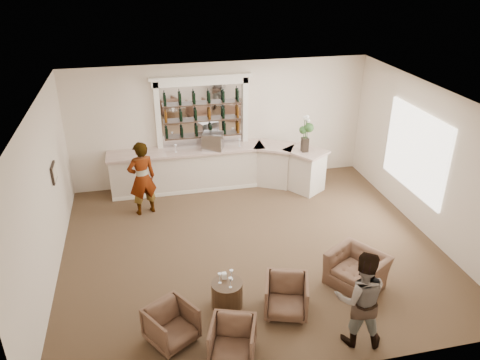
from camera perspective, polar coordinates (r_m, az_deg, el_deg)
name	(u,v)px	position (r m, az deg, el deg)	size (l,w,h in m)	color
ground	(251,247)	(10.31, 1.37, -8.18)	(8.00, 8.00, 0.00)	brown
room_shell	(252,135)	(9.88, 1.44, 5.54)	(8.04, 7.02, 3.32)	beige
bar_counter	(219,168)	(12.56, -2.59, 1.45)	(5.72, 1.80, 1.14)	beige
back_bar_alcove	(202,112)	(12.37, -4.62, 8.24)	(2.64, 0.25, 3.00)	white
cocktail_table	(227,294)	(8.67, -1.59, -13.75)	(0.57, 0.57, 0.50)	#432E1D
sommelier	(142,179)	(11.40, -11.85, 0.18)	(0.68, 0.45, 1.86)	gray
guest	(360,299)	(7.87, 14.46, -13.88)	(0.83, 0.65, 1.71)	gray
armchair_left	(171,325)	(8.05, -8.38, -17.06)	(0.71, 0.73, 0.66)	brown
armchair_center	(233,340)	(7.74, -0.91, -18.97)	(0.69, 0.71, 0.65)	brown
armchair_right	(286,296)	(8.51, 5.66, -13.92)	(0.74, 0.77, 0.70)	brown
armchair_far	(357,270)	(9.38, 14.06, -10.54)	(1.02, 0.89, 0.66)	brown
espresso_machine	(213,141)	(12.23, -3.34, 4.76)	(0.51, 0.43, 0.45)	#B1B1B6
flower_vase	(306,131)	(12.07, 8.01, 5.92)	(0.26, 0.26, 0.99)	black
wine_glass_bar_left	(176,148)	(12.17, -7.86, 3.84)	(0.07, 0.07, 0.21)	white
wine_glass_bar_right	(239,143)	(12.44, -0.07, 4.58)	(0.07, 0.07, 0.21)	white
wine_glass_tbl_a	(220,278)	(8.46, -2.48, -11.88)	(0.07, 0.07, 0.21)	white
wine_glass_tbl_b	(231,275)	(8.53, -1.06, -11.49)	(0.07, 0.07, 0.21)	white
wine_glass_tbl_c	(230,283)	(8.36, -1.17, -12.40)	(0.07, 0.07, 0.21)	white
napkin_holder	(224,276)	(8.58, -1.94, -11.59)	(0.08, 0.08, 0.12)	white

